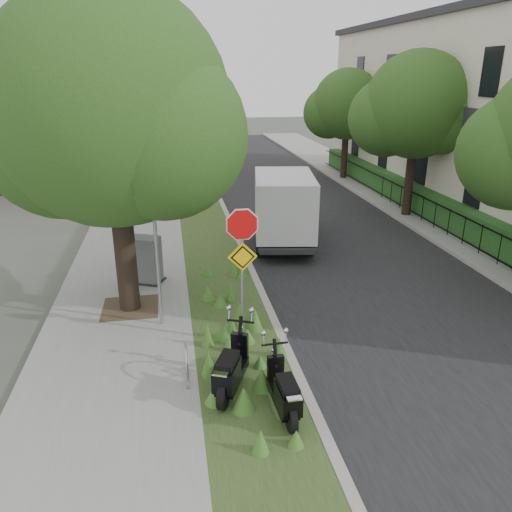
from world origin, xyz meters
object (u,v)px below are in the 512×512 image
Objects in this scene: sign_assembly at (242,249)px; utility_cabinet at (144,260)px; scooter_far at (230,374)px; scooter_near at (285,397)px; box_truck at (283,205)px.

sign_assembly is 4.79m from utility_cabinet.
scooter_far is at bearing -73.05° from utility_cabinet.
scooter_near is 1.18m from scooter_far.
sign_assembly is 1.92× the size of scooter_near.
sign_assembly reaches higher than scooter_near.
box_truck reaches higher than utility_cabinet.
scooter_far is at bearing 136.69° from scooter_near.
sign_assembly is at bearing -59.94° from utility_cabinet.
utility_cabinet is (-2.27, 3.92, -1.56)m from sign_assembly.
scooter_near is 9.89m from box_truck.
sign_assembly is at bearing 74.17° from scooter_far.
scooter_near is at bearing -43.31° from scooter_far.
utility_cabinet reaches higher than scooter_far.
utility_cabinet is (-4.75, -3.07, -0.65)m from box_truck.
scooter_near is at bearing -82.67° from sign_assembly.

